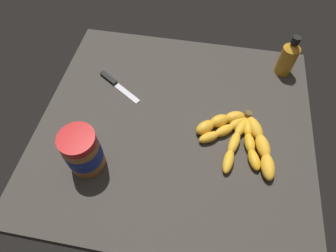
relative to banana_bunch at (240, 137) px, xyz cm
name	(u,v)px	position (x,y,z in cm)	size (l,w,h in cm)	color
ground_plane	(175,129)	(-1.96, -18.78, -4.05)	(74.96, 79.92, 4.86)	#38332D
banana_bunch	(240,137)	(0.00, 0.00, 0.00)	(21.34, 23.22, 3.61)	gold
peanut_butter_jar	(83,152)	(14.66, -39.87, 4.89)	(9.51, 9.51, 13.33)	#9E602D
honey_bottle	(288,57)	(-29.88, 13.20, 4.64)	(5.39, 5.39, 14.18)	orange
butter_knife	(116,84)	(-13.87, -40.24, -1.14)	(11.07, 15.65, 1.20)	silver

